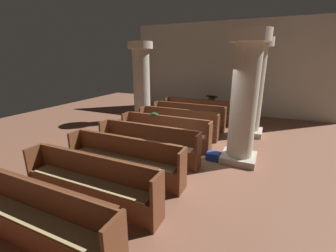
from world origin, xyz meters
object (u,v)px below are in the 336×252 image
at_px(pew_row_7, 35,216).
at_px(pillar_far_side, 141,81).
at_px(pew_row_6, 90,180).
at_px(pillar_aisle_rear, 244,97).
at_px(kneeler_box_blue, 213,156).
at_px(pew_row_5, 124,157).
at_px(pew_row_3, 165,131).
at_px(hymn_book, 155,114).
at_px(pillar_aisle_side, 253,86).
at_px(pew_row_2, 178,122).
at_px(lectern, 211,108).
at_px(pew_row_0, 197,110).
at_px(pew_row_4, 148,142).
at_px(pew_row_1, 188,115).

xyz_separation_m(pew_row_7, pillar_far_side, (-2.32, 7.01, 1.28)).
xyz_separation_m(pew_row_6, pillar_aisle_rear, (2.37, 3.23, 1.28)).
bearing_deg(kneeler_box_blue, pew_row_5, -132.70).
bearing_deg(pew_row_3, pillar_far_side, 132.99).
xyz_separation_m(pillar_far_side, pillar_aisle_rear, (4.69, -2.65, -0.00)).
height_order(pew_row_5, hymn_book, hymn_book).
xyz_separation_m(pillar_aisle_side, pillar_far_side, (-4.69, 0.05, 0.00)).
relative_size(pew_row_3, hymn_book, 15.38).
bearing_deg(pew_row_2, hymn_book, -116.43).
bearing_deg(lectern, pew_row_5, -93.74).
relative_size(pew_row_0, pew_row_4, 1.00).
height_order(pew_row_2, hymn_book, hymn_book).
height_order(pew_row_3, pew_row_7, same).
bearing_deg(kneeler_box_blue, pew_row_0, 114.31).
bearing_deg(pillar_aisle_side, hymn_book, -141.64).
bearing_deg(pillar_far_side, pew_row_6, -68.47).
bearing_deg(hymn_book, pew_row_4, -70.51).
bearing_deg(pillar_aisle_rear, pillar_far_side, 150.49).
height_order(pew_row_1, pew_row_2, same).
height_order(pew_row_0, pillar_aisle_rear, pillar_aisle_rear).
xyz_separation_m(pillar_aisle_rear, hymn_book, (-2.84, 0.36, -0.81)).
height_order(pew_row_5, pew_row_7, same).
distance_m(pew_row_2, pew_row_4, 2.26).
relative_size(pillar_aisle_side, pillar_far_side, 1.00).
height_order(pew_row_1, kneeler_box_blue, pew_row_1).
relative_size(pew_row_0, pew_row_6, 1.00).
distance_m(pew_row_7, kneeler_box_blue, 4.48).
bearing_deg(pew_row_3, kneeler_box_blue, -13.24).
bearing_deg(pillar_aisle_side, kneeler_box_blue, -103.00).
distance_m(pew_row_2, pew_row_7, 5.65).
xyz_separation_m(pew_row_6, pillar_aisle_side, (2.37, 5.83, 1.28)).
xyz_separation_m(pew_row_5, pew_row_6, (0.00, -1.13, 0.00)).
height_order(pew_row_7, lectern, lectern).
bearing_deg(hymn_book, pew_row_5, -79.20).
bearing_deg(pew_row_0, pew_row_1, -90.00).
distance_m(pillar_far_side, hymn_book, 3.06).
distance_m(pew_row_4, pew_row_5, 1.13).
height_order(pew_row_7, pillar_far_side, pillar_far_side).
relative_size(pew_row_1, pew_row_5, 1.00).
height_order(pew_row_1, hymn_book, hymn_book).
relative_size(pew_row_3, pew_row_5, 1.00).
bearing_deg(pew_row_7, kneeler_box_blue, 67.40).
xyz_separation_m(pew_row_2, lectern, (0.44, 3.27, -0.06)).
height_order(pew_row_6, pew_row_7, same).
relative_size(pew_row_3, lectern, 2.79).
height_order(pew_row_4, pew_row_5, same).
xyz_separation_m(pillar_aisle_side, lectern, (-1.93, 1.97, -1.34)).
xyz_separation_m(pew_row_3, pew_row_6, (0.00, -3.39, 0.00)).
height_order(pillar_aisle_side, hymn_book, pillar_aisle_side).
xyz_separation_m(pillar_aisle_rear, lectern, (-1.93, 4.57, -1.34)).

